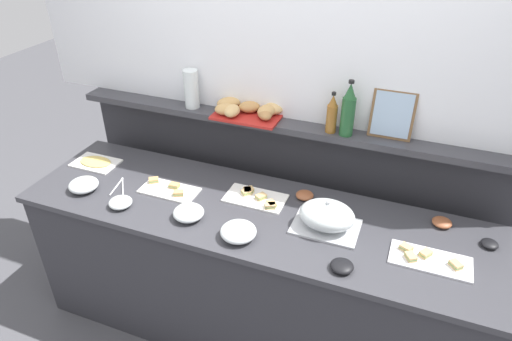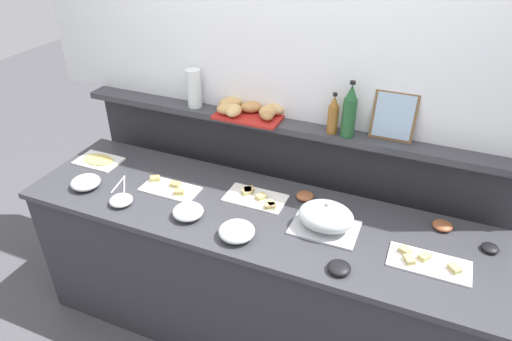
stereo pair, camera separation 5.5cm
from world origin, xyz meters
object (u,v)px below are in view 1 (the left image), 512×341
(sandwich_platter_rear, at_px, (169,189))
(glass_bowl_small, at_px, (189,213))
(condiment_bowl_red, at_px, (305,195))
(condiment_bowl_teal, at_px, (342,266))
(glass_bowl_large, at_px, (84,185))
(condiment_bowl_cream, at_px, (442,222))
(sandwich_platter_front, at_px, (429,259))
(vinegar_bottle_amber, at_px, (332,115))
(condiment_bowl_dark, at_px, (490,244))
(glass_bowl_medium, at_px, (238,232))
(water_carafe, at_px, (191,89))
(glass_bowl_extra, at_px, (120,203))
(wine_bottle_green, at_px, (348,111))
(bread_basket, at_px, (250,110))
(serving_tongs, at_px, (120,186))
(cold_cuts_platter, at_px, (96,162))
(framed_picture, at_px, (392,115))
(serving_cloche, at_px, (327,216))
(sandwich_platter_side, at_px, (256,197))

(sandwich_platter_rear, xyz_separation_m, glass_bowl_small, (0.23, -0.18, 0.02))
(condiment_bowl_red, distance_m, condiment_bowl_teal, 0.58)
(glass_bowl_large, xyz_separation_m, condiment_bowl_teal, (1.53, -0.10, -0.01))
(sandwich_platter_rear, relative_size, condiment_bowl_cream, 3.37)
(sandwich_platter_front, bearing_deg, vinegar_bottle_amber, 141.02)
(condiment_bowl_dark, distance_m, vinegar_bottle_amber, 1.02)
(glass_bowl_medium, distance_m, condiment_bowl_cream, 1.06)
(sandwich_platter_rear, distance_m, water_carafe, 0.64)
(glass_bowl_large, bearing_deg, condiment_bowl_dark, 8.45)
(glass_bowl_extra, distance_m, condiment_bowl_dark, 1.92)
(wine_bottle_green, bearing_deg, condiment_bowl_red, -125.42)
(sandwich_platter_rear, xyz_separation_m, condiment_bowl_dark, (1.71, 0.15, 0.01))
(glass_bowl_medium, xyz_separation_m, wine_bottle_green, (0.37, 0.67, 0.44))
(glass_bowl_large, xyz_separation_m, wine_bottle_green, (1.37, 0.60, 0.44))
(glass_bowl_medium, distance_m, wine_bottle_green, 0.88)
(glass_bowl_large, bearing_deg, bread_basket, 39.05)
(condiment_bowl_teal, height_order, wine_bottle_green, wine_bottle_green)
(serving_tongs, height_order, bread_basket, bread_basket)
(condiment_bowl_red, relative_size, vinegar_bottle_amber, 0.43)
(condiment_bowl_red, bearing_deg, vinegar_bottle_amber, 72.94)
(cold_cuts_platter, xyz_separation_m, framed_picture, (1.72, 0.40, 0.45))
(water_carafe, bearing_deg, glass_bowl_medium, -49.00)
(cold_cuts_platter, xyz_separation_m, glass_bowl_small, (0.82, -0.28, 0.02))
(sandwich_platter_front, bearing_deg, glass_bowl_small, -174.39)
(glass_bowl_extra, xyz_separation_m, wine_bottle_green, (1.07, 0.66, 0.45))
(glass_bowl_medium, height_order, wine_bottle_green, wine_bottle_green)
(glass_bowl_medium, relative_size, condiment_bowl_cream, 1.83)
(condiment_bowl_teal, relative_size, wine_bottle_green, 0.34)
(glass_bowl_large, height_order, glass_bowl_small, glass_bowl_large)
(condiment_bowl_cream, bearing_deg, glass_bowl_large, -168.09)
(serving_cloche, relative_size, framed_picture, 1.27)
(glass_bowl_medium, bearing_deg, glass_bowl_extra, 179.58)
(condiment_bowl_dark, bearing_deg, glass_bowl_extra, -168.53)
(sandwich_platter_side, xyz_separation_m, condiment_bowl_cream, (0.98, 0.14, 0.01))
(glass_bowl_medium, xyz_separation_m, condiment_bowl_teal, (0.53, -0.03, -0.01))
(sandwich_platter_front, bearing_deg, cold_cuts_platter, 175.52)
(glass_bowl_extra, bearing_deg, condiment_bowl_cream, 15.84)
(glass_bowl_medium, height_order, glass_bowl_extra, glass_bowl_medium)
(sandwich_platter_rear, relative_size, serving_tongs, 1.84)
(sandwich_platter_front, distance_m, condiment_bowl_teal, 0.42)
(glass_bowl_small, xyz_separation_m, wine_bottle_green, (0.68, 0.62, 0.44))
(glass_bowl_large, distance_m, bread_basket, 1.06)
(serving_cloche, relative_size, condiment_bowl_cream, 3.39)
(bread_basket, bearing_deg, glass_bowl_small, -98.00)
(sandwich_platter_front, distance_m, glass_bowl_large, 1.90)
(serving_cloche, height_order, serving_tongs, serving_cloche)
(serving_cloche, distance_m, condiment_bowl_teal, 0.31)
(condiment_bowl_cream, relative_size, serving_tongs, 0.55)
(sandwich_platter_side, bearing_deg, glass_bowl_large, -164.06)
(wine_bottle_green, height_order, vinegar_bottle_amber, wine_bottle_green)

